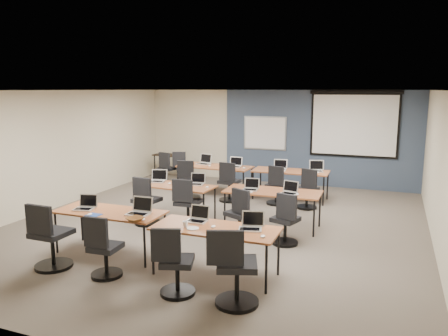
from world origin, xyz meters
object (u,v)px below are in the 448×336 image
at_px(task_chair_5, 187,207).
at_px(laptop_5, 197,182).
at_px(task_chair_2, 174,267).
at_px(task_chair_4, 146,205).
at_px(training_table_mid_right, 273,193).
at_px(task_chair_8, 189,183).
at_px(projector_screen, 354,121).
at_px(training_table_mid_left, 175,187).
at_px(training_table_front_right, 216,230).
at_px(laptop_8, 204,162).
at_px(task_chair_9, 229,185).
at_px(laptop_3, 251,225).
at_px(spare_chair_a, 183,171).
at_px(laptop_4, 157,179).
at_px(task_chair_11, 307,192).
at_px(training_table_back_left, 215,168).
at_px(task_chair_10, 276,189).
at_px(laptop_7, 290,191).
at_px(laptop_1, 140,210).
at_px(spare_chair_b, 166,171).
at_px(training_table_back_right, 291,172).
at_px(laptop_2, 198,217).
at_px(utility_table, 169,158).
at_px(task_chair_6, 240,218).
at_px(task_chair_1, 103,252).
at_px(task_chair_0, 50,241).
at_px(task_chair_7, 285,224).
at_px(task_chair_3, 234,273).
at_px(laptop_11, 316,169).
at_px(whiteboard, 265,133).
at_px(laptop_0, 85,206).
at_px(training_table_front_left, 110,214).
at_px(laptop_10, 280,167).

bearing_deg(task_chair_5, laptop_5, 92.90).
relative_size(task_chair_2, task_chair_4, 0.96).
relative_size(training_table_mid_right, task_chair_8, 1.91).
height_order(projector_screen, training_table_mid_left, projector_screen).
distance_m(training_table_front_right, laptop_8, 5.49).
xyz_separation_m(task_chair_2, task_chair_9, (-1.09, 4.89, 0.01)).
height_order(laptop_3, spare_chair_a, laptop_3).
xyz_separation_m(laptop_4, task_chair_11, (2.98, 1.62, -0.40)).
bearing_deg(training_table_back_left, task_chair_5, -76.85).
distance_m(training_table_back_left, task_chair_10, 1.91).
bearing_deg(spare_chair_a, laptop_7, -60.40).
bearing_deg(training_table_mid_left, laptop_1, -73.93).
relative_size(task_chair_5, spare_chair_b, 1.05).
bearing_deg(laptop_3, training_table_back_right, 80.98).
relative_size(laptop_2, laptop_5, 0.99).
xyz_separation_m(laptop_7, utility_table, (-4.59, 3.55, -0.14)).
distance_m(task_chair_5, task_chair_10, 2.62).
height_order(task_chair_2, task_chair_6, task_chair_6).
distance_m(task_chair_6, laptop_7, 1.19).
xyz_separation_m(task_chair_1, laptop_2, (1.11, 0.88, 0.40)).
height_order(task_chair_0, spare_chair_b, task_chair_0).
height_order(laptop_4, task_chair_7, laptop_4).
relative_size(task_chair_3, task_chair_11, 1.09).
relative_size(laptop_8, laptop_11, 1.01).
height_order(whiteboard, laptop_1, whiteboard).
distance_m(task_chair_10, task_chair_11, 0.77).
bearing_deg(task_chair_8, laptop_4, -99.82).
relative_size(training_table_mid_left, laptop_2, 5.49).
bearing_deg(laptop_11, task_chair_5, -142.09).
distance_m(training_table_back_right, task_chair_11, 0.97).
xyz_separation_m(task_chair_7, task_chair_9, (-2.01, 2.47, 0.02)).
distance_m(projector_screen, laptop_0, 7.58).
bearing_deg(whiteboard, laptop_11, -42.89).
height_order(task_chair_6, task_chair_7, task_chair_6).
xyz_separation_m(training_table_front_left, laptop_5, (0.48, 2.39, 0.10)).
relative_size(laptop_3, laptop_10, 0.98).
bearing_deg(task_chair_0, projector_screen, 63.45).
xyz_separation_m(training_table_front_left, training_table_front_right, (1.98, -0.17, 0.00)).
height_order(laptop_3, laptop_4, laptop_4).
distance_m(laptop_4, laptop_8, 2.45).
bearing_deg(task_chair_8, laptop_2, -70.22).
relative_size(projector_screen, utility_table, 2.66).
xyz_separation_m(whiteboard, training_table_mid_right, (1.36, -4.09, -0.76)).
height_order(laptop_1, task_chair_7, laptop_1).
relative_size(laptop_7, task_chair_9, 0.31).
bearing_deg(task_chair_10, task_chair_4, -118.61).
xyz_separation_m(laptop_0, task_chair_10, (2.23, 4.10, -0.40)).
distance_m(training_table_front_left, task_chair_11, 4.71).
relative_size(task_chair_1, utility_table, 1.05).
height_order(whiteboard, training_table_back_left, whiteboard).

